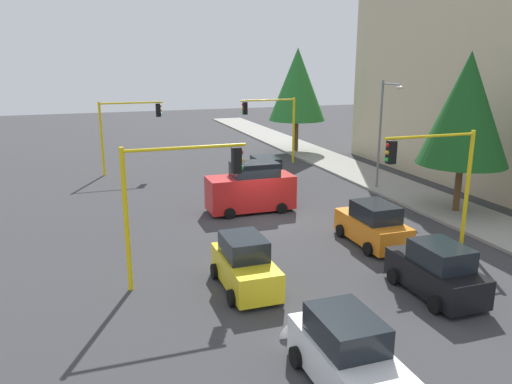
% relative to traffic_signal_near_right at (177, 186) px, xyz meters
% --- Properties ---
extents(ground_plane, '(120.00, 120.00, 0.00)m').
position_rel_traffic_signal_near_right_xyz_m(ground_plane, '(-6.00, 5.65, -3.80)').
color(ground_plane, '#353538').
extents(sidewalk_kerb, '(80.00, 4.00, 0.15)m').
position_rel_traffic_signal_near_right_xyz_m(sidewalk_kerb, '(-11.00, 16.15, -3.73)').
color(sidewalk_kerb, gray).
rests_on(sidewalk_kerb, ground).
extents(lane_arrow_near, '(2.40, 1.10, 1.10)m').
position_rel_traffic_signal_near_right_xyz_m(lane_arrow_near, '(5.51, 2.65, -3.80)').
color(lane_arrow_near, silver).
rests_on(lane_arrow_near, ground).
extents(apartment_block, '(23.49, 9.30, 15.48)m').
position_rel_traffic_signal_near_right_xyz_m(apartment_block, '(-10.29, 24.15, 3.95)').
color(apartment_block, '#C6B793').
rests_on(apartment_block, ground).
extents(traffic_signal_near_right, '(0.36, 4.59, 5.35)m').
position_rel_traffic_signal_near_right_xyz_m(traffic_signal_near_right, '(0.00, 0.00, 0.00)').
color(traffic_signal_near_right, yellow).
rests_on(traffic_signal_near_right, ground).
extents(traffic_signal_far_left, '(0.36, 4.59, 5.27)m').
position_rel_traffic_signal_near_right_xyz_m(traffic_signal_far_left, '(-20.00, 11.28, -0.05)').
color(traffic_signal_far_left, yellow).
rests_on(traffic_signal_far_left, ground).
extents(traffic_signal_far_right, '(0.36, 4.59, 5.34)m').
position_rel_traffic_signal_near_right_xyz_m(traffic_signal_far_right, '(-20.00, 0.00, -0.00)').
color(traffic_signal_far_right, yellow).
rests_on(traffic_signal_far_right, ground).
extents(traffic_signal_near_left, '(0.36, 4.59, 5.26)m').
position_rel_traffic_signal_near_right_xyz_m(traffic_signal_near_left, '(-0.00, 11.28, -0.06)').
color(traffic_signal_near_left, yellow).
rests_on(traffic_signal_near_left, ground).
extents(street_lamp_curbside, '(2.15, 0.28, 7.00)m').
position_rel_traffic_signal_near_right_xyz_m(street_lamp_curbside, '(-9.61, 14.85, 0.55)').
color(street_lamp_curbside, slate).
rests_on(street_lamp_curbside, ground).
extents(tree_roadside_far, '(5.02, 5.02, 9.22)m').
position_rel_traffic_signal_near_right_xyz_m(tree_roadside_far, '(-24.00, 15.15, 2.27)').
color(tree_roadside_far, brown).
rests_on(tree_roadside_far, ground).
extents(tree_roadside_near, '(4.75, 4.75, 8.70)m').
position_rel_traffic_signal_near_right_xyz_m(tree_roadside_near, '(-4.00, 16.15, 1.92)').
color(tree_roadside_near, brown).
rests_on(tree_roadside_near, ground).
extents(delivery_van_red, '(2.22, 4.80, 2.77)m').
position_rel_traffic_signal_near_right_xyz_m(delivery_van_red, '(-8.00, 5.51, -2.52)').
color(delivery_van_red, red).
rests_on(delivery_van_red, ground).
extents(car_blue, '(4.19, 2.04, 1.98)m').
position_rel_traffic_signal_near_right_xyz_m(car_blue, '(-13.29, 8.24, -2.90)').
color(car_blue, blue).
rests_on(car_blue, ground).
extents(car_yellow, '(3.83, 1.96, 1.98)m').
position_rel_traffic_signal_near_right_xyz_m(car_yellow, '(1.20, 2.21, -2.91)').
color(car_yellow, yellow).
rests_on(car_yellow, ground).
extents(car_orange, '(4.08, 2.08, 1.98)m').
position_rel_traffic_signal_near_right_xyz_m(car_orange, '(-1.28, 9.17, -2.90)').
color(car_orange, orange).
rests_on(car_orange, ground).
extents(car_white, '(4.08, 2.01, 1.98)m').
position_rel_traffic_signal_near_right_xyz_m(car_white, '(7.67, 2.92, -2.90)').
color(car_white, white).
rests_on(car_white, ground).
extents(car_black, '(3.91, 2.03, 1.98)m').
position_rel_traffic_signal_near_right_xyz_m(car_black, '(3.99, 8.55, -2.90)').
color(car_black, black).
rests_on(car_black, ground).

